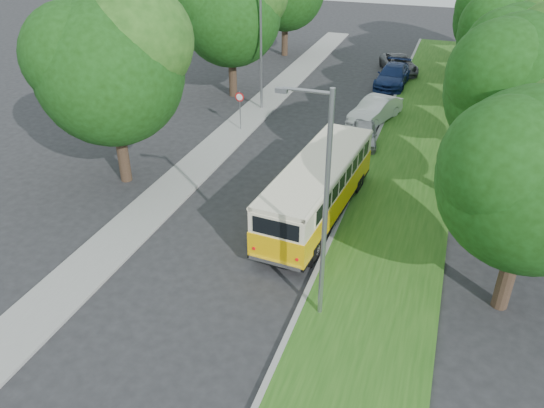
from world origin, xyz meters
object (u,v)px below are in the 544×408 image
(lamppost_far, at_px, (259,48))
(lamppost_near, at_px, (323,204))
(vintage_bus, at_px, (318,190))
(car_silver, at_px, (364,134))
(car_white, at_px, (375,110))
(car_blue, at_px, (393,76))
(car_grey, at_px, (399,64))

(lamppost_far, bearing_deg, lamppost_near, -64.29)
(vintage_bus, relative_size, car_silver, 2.57)
(car_silver, distance_m, car_white, 3.82)
(lamppost_far, bearing_deg, car_silver, -25.01)
(vintage_bus, relative_size, car_blue, 1.75)
(car_silver, distance_m, car_blue, 11.73)
(lamppost_far, xyz_separation_m, car_blue, (7.70, 8.14, -3.34))
(vintage_bus, height_order, car_white, vintage_bus)
(lamppost_near, xyz_separation_m, car_grey, (-1.23, 30.27, -3.67))
(lamppost_near, xyz_separation_m, car_white, (-1.21, 18.72, -3.60))
(car_silver, xyz_separation_m, car_white, (0.00, 3.81, 0.15))
(lamppost_far, height_order, vintage_bus, lamppost_far)
(lamppost_near, distance_m, car_silver, 15.42)
(car_blue, bearing_deg, vintage_bus, -88.99)
(vintage_bus, bearing_deg, car_silver, 91.85)
(vintage_bus, bearing_deg, lamppost_far, 125.23)
(lamppost_near, distance_m, vintage_bus, 7.04)
(car_white, relative_size, car_grey, 0.92)
(lamppost_far, relative_size, car_white, 1.62)
(car_blue, bearing_deg, car_grey, 92.60)
(car_silver, bearing_deg, car_white, 80.05)
(lamppost_near, height_order, car_white, lamppost_near)
(lamppost_far, bearing_deg, vintage_bus, -59.63)
(lamppost_far, xyz_separation_m, car_silver, (7.70, -3.59, -3.50))
(lamppost_far, relative_size, car_blue, 1.41)
(car_blue, relative_size, car_grey, 1.06)
(vintage_bus, xyz_separation_m, car_blue, (0.46, 20.49, -0.61))
(lamppost_near, distance_m, car_blue, 26.91)
(car_silver, relative_size, car_grey, 0.72)
(car_silver, xyz_separation_m, car_blue, (0.00, 11.73, 0.15))
(car_blue, bearing_deg, car_silver, -87.70)
(lamppost_near, bearing_deg, lamppost_far, 115.71)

